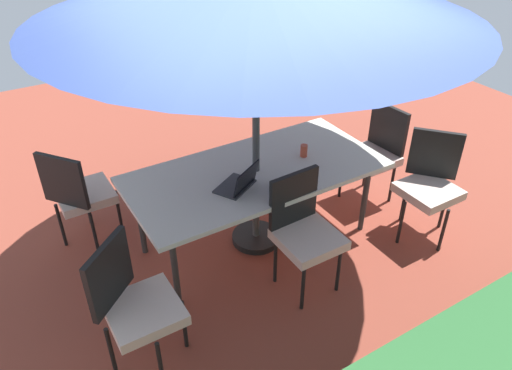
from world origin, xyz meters
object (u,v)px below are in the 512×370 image
at_px(dining_table, 256,175).
at_px(cup, 304,151).
at_px(chair_northeast, 134,302).
at_px(laptop, 239,183).
at_px(chair_northwest, 430,181).
at_px(chair_west, 375,150).
at_px(chair_southeast, 79,192).
at_px(chair_north, 304,229).

bearing_deg(dining_table, cup, 177.82).
relative_size(chair_northeast, laptop, 2.46).
height_order(chair_northwest, chair_west, same).
bearing_deg(laptop, dining_table, -176.23).
bearing_deg(chair_southeast, chair_northeast, 141.85).
relative_size(chair_north, chair_northeast, 1.00).
xyz_separation_m(chair_northeast, cup, (-1.82, -0.67, 0.26)).
xyz_separation_m(dining_table, chair_north, (-0.04, 0.65, -0.16)).
xyz_separation_m(chair_southeast, laptop, (-1.06, 0.93, 0.25)).
bearing_deg(chair_southeast, dining_table, -157.34).
bearing_deg(chair_north, cup, 52.85).
bearing_deg(chair_west, chair_northwest, -1.79).
bearing_deg(chair_northeast, chair_north, -39.08).
bearing_deg(chair_northeast, cup, -20.61).
bearing_deg(chair_west, chair_northeast, -80.01).
xyz_separation_m(chair_northeast, chair_southeast, (-0.03, -1.46, 0.00)).
xyz_separation_m(chair_northwest, chair_west, (0.03, -0.68, 0.00)).
distance_m(dining_table, chair_northwest, 1.56).
xyz_separation_m(chair_northeast, laptop, (-1.08, -0.52, 0.25)).
height_order(dining_table, chair_west, chair_west).
height_order(chair_northwest, chair_northeast, same).
bearing_deg(dining_table, chair_northeast, 27.29).
height_order(chair_west, laptop, chair_west).
height_order(chair_northeast, chair_southeast, same).
relative_size(chair_northeast, chair_southeast, 1.00).
distance_m(chair_north, cup, 0.81).
distance_m(dining_table, laptop, 0.32).
bearing_deg(chair_west, dining_table, -94.56).
distance_m(chair_southeast, cup, 1.98).
bearing_deg(chair_north, chair_northeast, 179.50).
relative_size(chair_northwest, chair_northeast, 1.00).
height_order(chair_southeast, cup, chair_southeast).
xyz_separation_m(dining_table, laptop, (0.26, 0.17, 0.09)).
xyz_separation_m(chair_west, cup, (0.89, 0.01, 0.26)).
height_order(chair_southeast, laptop, chair_southeast).
bearing_deg(chair_southeast, chair_west, -143.27).
bearing_deg(dining_table, chair_west, 179.62).
relative_size(dining_table, chair_northeast, 2.22).
height_order(chair_northeast, laptop, chair_northeast).
height_order(chair_west, cup, chair_west).
height_order(chair_north, cup, chair_north).
distance_m(chair_northwest, chair_southeast, 3.07).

